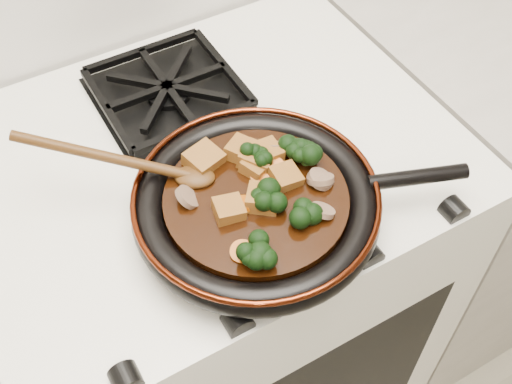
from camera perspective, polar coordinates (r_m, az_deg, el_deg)
stove at (r=1.36m, az=-3.22°, el=-9.31°), size 0.76×0.60×0.90m
burner_grate_front at (r=0.90m, az=-0.36°, el=-1.47°), size 0.23×0.23×0.03m
burner_grate_back at (r=1.08m, az=-7.84°, el=8.89°), size 0.23×0.23×0.03m
skillet at (r=0.87m, az=0.14°, el=-1.06°), size 0.45×0.34×0.05m
braising_sauce at (r=0.86m, az=0.00°, el=-0.87°), size 0.25×0.25×0.02m
tofu_cube_0 at (r=0.88m, az=-0.02°, el=2.30°), size 0.05×0.05×0.03m
tofu_cube_1 at (r=0.83m, az=-2.43°, el=-1.58°), size 0.05×0.04×0.02m
tofu_cube_2 at (r=0.87m, az=2.64°, el=1.30°), size 0.04×0.04×0.03m
tofu_cube_3 at (r=0.90m, az=0.91°, el=3.47°), size 0.04×0.04×0.02m
tofu_cube_4 at (r=0.89m, az=-4.66°, el=2.91°), size 0.06×0.06×0.03m
tofu_cube_5 at (r=0.89m, az=0.11°, el=3.03°), size 0.06×0.06×0.03m
tofu_cube_6 at (r=0.90m, az=-1.17°, el=3.66°), size 0.06×0.06×0.03m
tofu_cube_7 at (r=0.84m, az=0.60°, el=-0.57°), size 0.06×0.06×0.03m
broccoli_floret_0 at (r=0.83m, az=3.86°, el=-1.78°), size 0.08×0.08×0.06m
broccoli_floret_1 at (r=0.79m, az=0.08°, el=-5.52°), size 0.07×0.07×0.07m
broccoli_floret_2 at (r=0.84m, az=1.14°, el=-0.76°), size 0.07×0.07×0.07m
broccoli_floret_3 at (r=0.88m, az=0.14°, el=2.98°), size 0.08×0.08×0.06m
broccoli_floret_4 at (r=0.90m, az=3.35°, el=3.80°), size 0.08×0.08×0.07m
broccoli_floret_5 at (r=0.89m, az=4.47°, el=3.14°), size 0.08×0.08×0.06m
carrot_coin_0 at (r=0.84m, az=-1.18°, el=-1.08°), size 0.03×0.03×0.02m
carrot_coin_1 at (r=0.80m, az=-1.24°, el=-5.32°), size 0.03×0.03×0.02m
carrot_coin_2 at (r=0.88m, az=0.43°, el=1.68°), size 0.03×0.03×0.02m
carrot_coin_3 at (r=0.84m, az=-2.36°, el=-1.48°), size 0.03×0.03×0.01m
carrot_coin_4 at (r=0.88m, az=1.60°, el=2.16°), size 0.03×0.03×0.02m
mushroom_slice_0 at (r=0.84m, az=5.93°, el=-1.65°), size 0.04×0.04×0.02m
mushroom_slice_1 at (r=0.91m, az=1.69°, el=4.11°), size 0.04×0.04×0.03m
mushroom_slice_2 at (r=0.87m, az=5.74°, el=1.15°), size 0.05×0.05×0.02m
mushroom_slice_3 at (r=0.87m, az=5.74°, el=1.16°), size 0.05×0.05×0.03m
mushroom_slice_4 at (r=0.85m, az=-6.11°, el=-0.47°), size 0.04×0.04×0.03m
wooden_spoon at (r=0.88m, az=-10.01°, el=2.37°), size 0.14×0.11×0.25m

